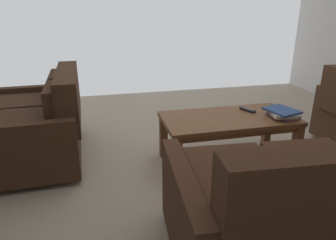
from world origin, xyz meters
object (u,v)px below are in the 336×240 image
tv_remote (248,110)px  loveseat_near (41,123)px  book_stack (282,113)px  coffee_table (229,124)px

tv_remote → loveseat_near: bearing=-11.8°
book_stack → tv_remote: (0.22, -0.22, -0.03)m
loveseat_near → tv_remote: bearing=168.2°
loveseat_near → coffee_table: (-1.67, 0.50, 0.03)m
coffee_table → tv_remote: bearing=-155.0°
loveseat_near → book_stack: bearing=163.7°
book_stack → coffee_table: bearing=-14.2°
loveseat_near → tv_remote: 1.94m
coffee_table → loveseat_near: bearing=-16.8°
coffee_table → book_stack: 0.48m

